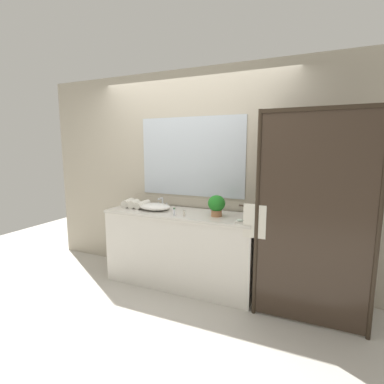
{
  "coord_description": "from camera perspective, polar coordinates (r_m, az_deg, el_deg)",
  "views": [
    {
      "loc": [
        1.46,
        -2.97,
        1.65
      ],
      "look_at": [
        0.15,
        0.0,
        1.15
      ],
      "focal_mm": 26.77,
      "sensor_mm": 36.0,
      "label": 1
    }
  ],
  "objects": [
    {
      "name": "ground_plane",
      "position": [
        3.7,
        -2.23,
        -17.74
      ],
      "size": [
        8.0,
        8.0,
        0.0
      ],
      "primitive_type": "plane",
      "color": "#B7B2A8"
    },
    {
      "name": "wall_back_with_mirror",
      "position": [
        3.64,
        0.02,
        3.33
      ],
      "size": [
        4.4,
        0.06,
        2.6
      ],
      "color": "#B2A893",
      "rests_on": "ground_plane"
    },
    {
      "name": "vanity_cabinet",
      "position": [
        3.53,
        -2.21,
        -11.12
      ],
      "size": [
        1.8,
        0.58,
        0.9
      ],
      "color": "silver",
      "rests_on": "ground_plane"
    },
    {
      "name": "shower_enclosure",
      "position": [
        2.86,
        19.55,
        -4.4
      ],
      "size": [
        1.2,
        0.59,
        2.0
      ],
      "color": "#2D2319",
      "rests_on": "ground_plane"
    },
    {
      "name": "sink_basin",
      "position": [
        3.53,
        -7.39,
        -2.91
      ],
      "size": [
        0.4,
        0.3,
        0.08
      ],
      "primitive_type": "ellipsoid",
      "color": "white",
      "rests_on": "vanity_cabinet"
    },
    {
      "name": "faucet",
      "position": [
        3.68,
        -5.95,
        -2.37
      ],
      "size": [
        0.17,
        0.13,
        0.13
      ],
      "color": "silver",
      "rests_on": "vanity_cabinet"
    },
    {
      "name": "potted_plant",
      "position": [
        3.17,
        4.92,
        -2.52
      ],
      "size": [
        0.19,
        0.19,
        0.24
      ],
      "color": "#B77A51",
      "rests_on": "vanity_cabinet"
    },
    {
      "name": "soap_dish",
      "position": [
        2.97,
        9.56,
        -5.74
      ],
      "size": [
        0.1,
        0.07,
        0.04
      ],
      "color": "silver",
      "rests_on": "vanity_cabinet"
    },
    {
      "name": "amenity_bottle_conditioner",
      "position": [
        3.31,
        11.33,
        -3.9
      ],
      "size": [
        0.03,
        0.03,
        0.08
      ],
      "color": "silver",
      "rests_on": "vanity_cabinet"
    },
    {
      "name": "amenity_bottle_lotion",
      "position": [
        3.18,
        -1.59,
        -4.24
      ],
      "size": [
        0.03,
        0.03,
        0.07
      ],
      "color": "silver",
      "rests_on": "vanity_cabinet"
    },
    {
      "name": "amenity_bottle_shampoo",
      "position": [
        3.22,
        -3.56,
        -3.96
      ],
      "size": [
        0.03,
        0.03,
        0.09
      ],
      "color": "silver",
      "rests_on": "vanity_cabinet"
    },
    {
      "name": "rolled_towel_near_edge",
      "position": [
        3.79,
        -12.6,
        -2.13
      ],
      "size": [
        0.14,
        0.24,
        0.1
      ],
      "primitive_type": "cylinder",
      "rotation": [
        1.57,
        0.0,
        0.19
      ],
      "color": "silver",
      "rests_on": "vanity_cabinet"
    },
    {
      "name": "rolled_towel_middle",
      "position": [
        3.7,
        -11.51,
        -2.33
      ],
      "size": [
        0.13,
        0.2,
        0.1
      ],
      "primitive_type": "cylinder",
      "rotation": [
        1.57,
        0.0,
        0.16
      ],
      "color": "silver",
      "rests_on": "vanity_cabinet"
    },
    {
      "name": "rolled_towel_far_edge",
      "position": [
        3.66,
        -9.85,
        -2.47
      ],
      "size": [
        0.1,
        0.24,
        0.09
      ],
      "primitive_type": "cylinder",
      "rotation": [
        1.57,
        0.0,
        -0.04
      ],
      "color": "silver",
      "rests_on": "vanity_cabinet"
    }
  ]
}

